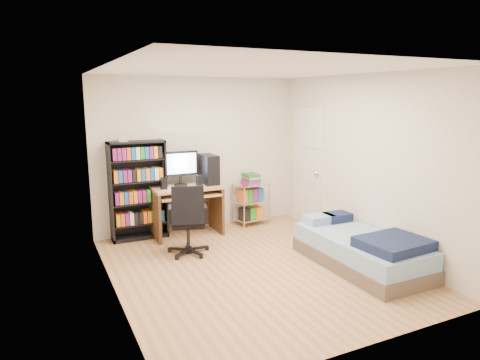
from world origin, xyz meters
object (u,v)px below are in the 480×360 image
media_shelf (138,189)px  computer_desk (192,190)px  office_chair (188,232)px  bed (362,250)px

media_shelf → computer_desk: (0.82, -0.12, -0.06)m
office_chair → bed: bearing=-19.2°
bed → computer_desk: bearing=123.7°
media_shelf → office_chair: (0.46, -1.00, -0.46)m
computer_desk → bed: size_ratio=0.73×
computer_desk → bed: bearing=-56.3°
media_shelf → bed: 3.40m
media_shelf → computer_desk: 0.83m
computer_desk → bed: computer_desk is taller
computer_desk → bed: 2.79m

